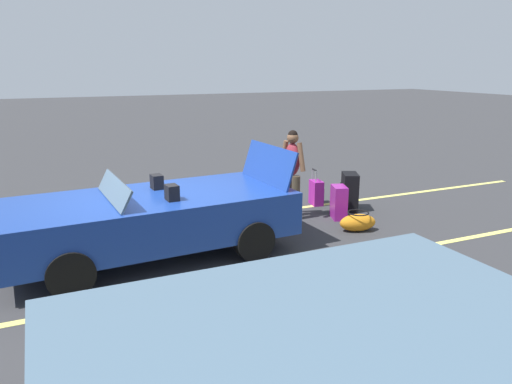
# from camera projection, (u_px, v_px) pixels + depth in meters

# --- Properties ---
(ground_plane) EXTENTS (80.00, 80.00, 0.00)m
(ground_plane) POSITION_uv_depth(u_px,v_px,m) (154.00, 256.00, 7.38)
(ground_plane) COLOR #333335
(lot_line_near) EXTENTS (18.00, 0.12, 0.01)m
(lot_line_near) POSITION_uv_depth(u_px,v_px,m) (137.00, 229.00, 8.59)
(lot_line_near) COLOR #EAE066
(lot_line_near) RESTS_ON ground_plane
(lot_line_mid) EXTENTS (18.00, 0.12, 0.01)m
(lot_line_mid) POSITION_uv_depth(u_px,v_px,m) (178.00, 293.00, 6.20)
(lot_line_mid) COLOR #EAE066
(lot_line_mid) RESTS_ON ground_plane
(convertible_car) EXTENTS (4.24, 2.02, 1.53)m
(convertible_car) POSITION_uv_depth(u_px,v_px,m) (139.00, 221.00, 7.14)
(convertible_car) COLOR navy
(convertible_car) RESTS_ON ground_plane
(suitcase_large_black) EXTENTS (0.46, 0.55, 0.74)m
(suitcase_large_black) POSITION_uv_depth(u_px,v_px,m) (349.00, 192.00, 9.64)
(suitcase_large_black) COLOR black
(suitcase_large_black) RESTS_ON ground_plane
(suitcase_medium_bright) EXTENTS (0.36, 0.46, 0.62)m
(suitcase_medium_bright) POSITION_uv_depth(u_px,v_px,m) (339.00, 202.00, 9.13)
(suitcase_medium_bright) COLOR #991E8C
(suitcase_medium_bright) RESTS_ON ground_plane
(suitcase_small_carryon) EXTENTS (0.27, 0.37, 0.75)m
(suitcase_small_carryon) POSITION_uv_depth(u_px,v_px,m) (316.00, 193.00, 10.05)
(suitcase_small_carryon) COLOR #991E8C
(suitcase_small_carryon) RESTS_ON ground_plane
(duffel_bag) EXTENTS (0.69, 0.45, 0.34)m
(duffel_bag) POSITION_uv_depth(u_px,v_px,m) (358.00, 222.00, 8.47)
(duffel_bag) COLOR orange
(duffel_bag) RESTS_ON ground_plane
(traveler_person) EXTENTS (0.32, 0.59, 1.65)m
(traveler_person) POSITION_uv_depth(u_px,v_px,m) (292.00, 169.00, 8.99)
(traveler_person) COLOR #4C3F2D
(traveler_person) RESTS_ON ground_plane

